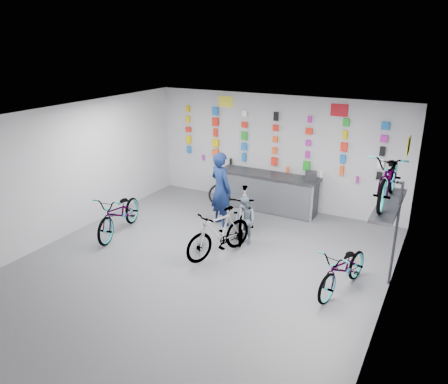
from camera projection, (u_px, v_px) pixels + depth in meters
The scene contains 21 objects.
floor at pixel (198, 267), 8.80m from camera, with size 8.00×8.00×0.00m, color #4D4D52.
ceiling at pixel (195, 119), 7.80m from camera, with size 8.00×8.00×0.00m, color white.
wall_back at pixel (276, 152), 11.62m from camera, with size 7.00×7.00×0.00m, color #B8B8BA.
wall_front at pixel (13, 304), 4.98m from camera, with size 7.00×7.00×0.00m, color #B8B8BA.
wall_left at pixel (65, 172), 9.86m from camera, with size 8.00×8.00×0.00m, color #B8B8BA.
wall_right at pixel (390, 235), 6.74m from camera, with size 8.00×8.00×0.00m, color #B8B8BA.
counter at pixel (268, 192), 11.58m from camera, with size 2.70×0.66×1.00m.
merch_wall at pixel (274, 142), 11.48m from camera, with size 5.57×0.08×1.56m.
wall_bracket at pixel (390, 209), 7.82m from camera, with size 0.39×1.90×2.00m.
sign_left at pixel (226, 102), 11.86m from camera, with size 0.42×0.02×0.30m, color yellow.
sign_right at pixel (339, 110), 10.48m from camera, with size 0.42×0.02×0.30m, color #B41621.
sign_side at pixel (408, 146), 7.36m from camera, with size 0.02×0.40×0.30m, color yellow.
bike_left at pixel (119, 213), 10.16m from camera, with size 0.67×1.92×1.01m, color gray.
bike_center at pixel (219, 233), 9.13m from camera, with size 0.48×1.71×1.03m, color gray.
bike_right at pixel (344, 269), 7.85m from camera, with size 0.59×1.68×0.88m, color gray.
bike_service at pixel (243, 213), 10.03m from camera, with size 0.52×1.85×1.11m, color gray.
bike_wall at pixel (390, 177), 7.66m from camera, with size 0.63×1.80×0.95m, color gray.
clerk at pixel (221, 189), 10.55m from camera, with size 0.67×0.44×1.83m, color #0F1E4C.
customer at pixel (245, 221), 9.65m from camera, with size 0.54×0.42×1.10m, color slate.
spare_wheel at pixel (220, 195), 11.89m from camera, with size 0.64×0.33×0.63m.
register at pixel (311, 176), 10.87m from camera, with size 0.28×0.30×0.22m, color black.
Camera 1 is at (4.14, -6.61, 4.38)m, focal length 35.00 mm.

